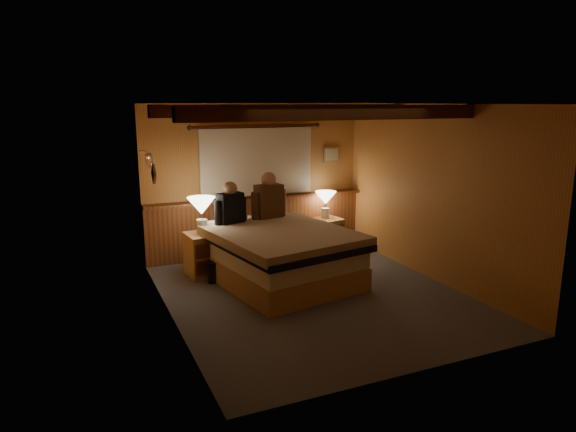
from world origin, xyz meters
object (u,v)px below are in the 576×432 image
nightstand_left (207,254)px  lamp_right (326,200)px  lamp_left (201,208)px  duffel_bag (226,269)px  nightstand_right (326,234)px  bed (279,254)px  person_left (230,206)px  person_right (269,199)px

nightstand_left → lamp_right: size_ratio=1.35×
lamp_left → duffel_bag: 0.92m
nightstand_right → bed: bearing=-148.5°
nightstand_right → person_left: 1.96m
nightstand_right → person_left: bearing=-174.6°
duffel_bag → bed: bearing=-14.6°
person_right → duffel_bag: (-0.82, -0.43, -0.85)m
person_left → person_right: person_right is taller
nightstand_left → lamp_left: size_ratio=1.17×
nightstand_left → nightstand_right: 2.18m
duffel_bag → person_left: bearing=71.9°
person_left → nightstand_left: bearing=163.6°
bed → duffel_bag: (-0.66, 0.33, -0.22)m
nightstand_left → lamp_right: 2.25m
bed → lamp_right: size_ratio=5.29×
nightstand_left → person_left: person_left is taller
nightstand_left → person_right: bearing=0.6°
nightstand_left → lamp_left: (-0.05, 0.04, 0.66)m
bed → duffel_bag: bed is taller
nightstand_left → lamp_left: lamp_left is taller
person_left → person_right: (0.63, 0.11, 0.04)m
lamp_right → nightstand_right: bearing=-90.3°
nightstand_right → lamp_left: 2.32m
lamp_right → bed: bearing=-139.4°
nightstand_right → duffel_bag: (-1.96, -0.74, -0.11)m
bed → person_left: size_ratio=3.79×
duffel_bag → nightstand_left: bearing=129.9°
bed → nightstand_left: bearing=131.4°
lamp_left → lamp_right: size_ratio=1.15×
lamp_left → person_right: size_ratio=0.72×
lamp_left → nightstand_right: bearing=9.7°
lamp_right → person_right: bearing=-162.9°
lamp_right → duffel_bag: lamp_right is taller
bed → nightstand_left: 1.07m
bed → person_right: bearing=68.0°
bed → duffel_bag: size_ratio=4.37×
lamp_left → lamp_right: lamp_left is taller
bed → nightstand_left: size_ratio=3.93×
bed → person_left: person_left is taller
lamp_right → person_left: size_ratio=0.72×
lamp_left → bed: bearing=-38.7°
person_left → duffel_bag: bearing=-134.4°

